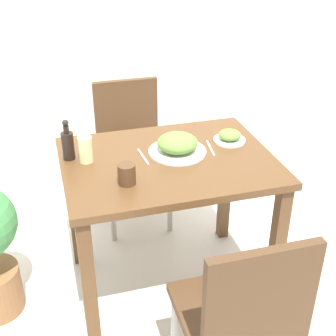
{
  "coord_description": "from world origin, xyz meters",
  "views": [
    {
      "loc": [
        -0.53,
        -1.87,
        1.82
      ],
      "look_at": [
        0.0,
        0.0,
        0.73
      ],
      "focal_mm": 50.0,
      "sensor_mm": 36.0,
      "label": 1
    }
  ],
  "objects_px": {
    "side_plate": "(230,137)",
    "sauce_bottle": "(68,144)",
    "drink_cup": "(127,174)",
    "juice_glass": "(85,149)",
    "chair_near": "(242,315)",
    "chair_far": "(131,145)",
    "food_plate": "(177,145)"
  },
  "relations": [
    {
      "from": "food_plate",
      "to": "sauce_bottle",
      "type": "bearing_deg",
      "value": 170.94
    },
    {
      "from": "side_plate",
      "to": "sauce_bottle",
      "type": "distance_m",
      "value": 0.8
    },
    {
      "from": "chair_near",
      "to": "drink_cup",
      "type": "height_order",
      "value": "chair_near"
    },
    {
      "from": "chair_near",
      "to": "food_plate",
      "type": "bearing_deg",
      "value": -89.31
    },
    {
      "from": "side_plate",
      "to": "sauce_bottle",
      "type": "bearing_deg",
      "value": 177.65
    },
    {
      "from": "juice_glass",
      "to": "sauce_bottle",
      "type": "relative_size",
      "value": 0.63
    },
    {
      "from": "chair_near",
      "to": "chair_far",
      "type": "relative_size",
      "value": 1.0
    },
    {
      "from": "chair_far",
      "to": "side_plate",
      "type": "distance_m",
      "value": 0.79
    },
    {
      "from": "juice_glass",
      "to": "sauce_bottle",
      "type": "height_order",
      "value": "sauce_bottle"
    },
    {
      "from": "chair_far",
      "to": "drink_cup",
      "type": "xyz_separation_m",
      "value": [
        -0.19,
        -0.89,
        0.32
      ]
    },
    {
      "from": "chair_near",
      "to": "drink_cup",
      "type": "distance_m",
      "value": 0.73
    },
    {
      "from": "side_plate",
      "to": "juice_glass",
      "type": "distance_m",
      "value": 0.72
    },
    {
      "from": "food_plate",
      "to": "sauce_bottle",
      "type": "relative_size",
      "value": 1.41
    },
    {
      "from": "drink_cup",
      "to": "juice_glass",
      "type": "xyz_separation_m",
      "value": [
        -0.14,
        0.25,
        0.02
      ]
    },
    {
      "from": "sauce_bottle",
      "to": "drink_cup",
      "type": "bearing_deg",
      "value": -53.75
    },
    {
      "from": "chair_far",
      "to": "juice_glass",
      "type": "bearing_deg",
      "value": -117.64
    },
    {
      "from": "chair_near",
      "to": "chair_far",
      "type": "bearing_deg",
      "value": -85.88
    },
    {
      "from": "chair_near",
      "to": "sauce_bottle",
      "type": "bearing_deg",
      "value": -59.73
    },
    {
      "from": "food_plate",
      "to": "juice_glass",
      "type": "xyz_separation_m",
      "value": [
        -0.43,
        0.03,
        0.02
      ]
    },
    {
      "from": "side_plate",
      "to": "food_plate",
      "type": "bearing_deg",
      "value": -170.55
    },
    {
      "from": "sauce_bottle",
      "to": "chair_far",
      "type": "bearing_deg",
      "value": 55.31
    },
    {
      "from": "chair_far",
      "to": "side_plate",
      "type": "bearing_deg",
      "value": -58.32
    },
    {
      "from": "chair_near",
      "to": "chair_far",
      "type": "height_order",
      "value": "same"
    },
    {
      "from": "chair_far",
      "to": "sauce_bottle",
      "type": "xyz_separation_m",
      "value": [
        -0.41,
        -0.59,
        0.35
      ]
    },
    {
      "from": "chair_far",
      "to": "sauce_bottle",
      "type": "bearing_deg",
      "value": -124.69
    },
    {
      "from": "chair_near",
      "to": "drink_cup",
      "type": "relative_size",
      "value": 9.85
    },
    {
      "from": "juice_glass",
      "to": "side_plate",
      "type": "bearing_deg",
      "value": 1.28
    },
    {
      "from": "chair_far",
      "to": "juice_glass",
      "type": "height_order",
      "value": "juice_glass"
    },
    {
      "from": "chair_near",
      "to": "drink_cup",
      "type": "bearing_deg",
      "value": -63.04
    },
    {
      "from": "side_plate",
      "to": "sauce_bottle",
      "type": "relative_size",
      "value": 0.82
    },
    {
      "from": "chair_far",
      "to": "chair_near",
      "type": "bearing_deg",
      "value": -85.88
    },
    {
      "from": "side_plate",
      "to": "juice_glass",
      "type": "xyz_separation_m",
      "value": [
        -0.72,
        -0.02,
        0.04
      ]
    }
  ]
}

